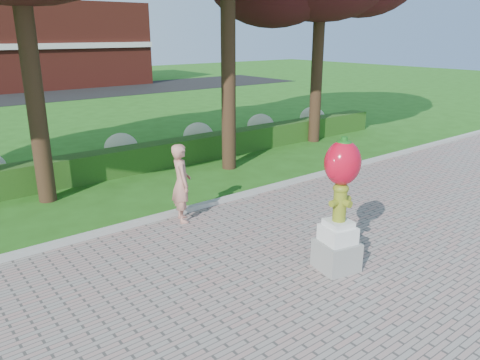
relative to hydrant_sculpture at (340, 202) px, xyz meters
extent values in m
plane|color=#255A16|center=(-0.94, 1.09, -1.34)|extent=(100.00, 100.00, 0.00)
cube|color=#ADADA5|center=(-0.94, 4.09, -1.26)|extent=(40.00, 0.18, 0.15)
cube|color=#194313|center=(-0.94, 8.09, -0.94)|extent=(24.00, 0.70, 0.80)
ellipsoid|color=beige|center=(0.06, 9.09, -0.79)|extent=(1.10, 1.10, 0.99)
ellipsoid|color=beige|center=(3.06, 9.09, -0.79)|extent=(1.10, 1.10, 0.99)
ellipsoid|color=beige|center=(6.06, 9.09, -0.79)|extent=(1.10, 1.10, 0.99)
ellipsoid|color=beige|center=(9.06, 9.09, -0.79)|extent=(1.10, 1.10, 0.99)
cube|color=maroon|center=(7.06, 35.09, 1.86)|extent=(12.00, 8.00, 6.40)
cylinder|color=black|center=(-2.94, 7.09, 1.74)|extent=(0.44, 0.44, 6.16)
cylinder|color=black|center=(2.56, 6.59, 2.30)|extent=(0.44, 0.44, 7.28)
cylinder|color=black|center=(7.56, 7.59, 1.60)|extent=(0.44, 0.44, 5.88)
cube|color=gray|center=(0.00, 0.00, -1.03)|extent=(0.79, 0.79, 0.53)
cube|color=silver|center=(0.00, 0.00, -0.61)|extent=(0.64, 0.64, 0.30)
cube|color=silver|center=(0.00, 0.00, -0.41)|extent=(0.51, 0.51, 0.11)
cylinder|color=olive|center=(0.00, 0.00, -0.06)|extent=(0.24, 0.24, 0.60)
ellipsoid|color=olive|center=(0.00, 0.00, 0.24)|extent=(0.28, 0.28, 0.19)
cylinder|color=olive|center=(-0.17, 0.00, 0.01)|extent=(0.13, 0.12, 0.12)
cylinder|color=olive|center=(0.17, 0.00, 0.01)|extent=(0.13, 0.12, 0.12)
cylinder|color=olive|center=(0.00, -0.16, 0.01)|extent=(0.13, 0.13, 0.13)
cylinder|color=olive|center=(0.00, 0.00, 0.33)|extent=(0.09, 0.09, 0.05)
ellipsoid|color=red|center=(0.00, 0.00, 0.70)|extent=(0.67, 0.60, 0.78)
ellipsoid|color=red|center=(-0.19, 0.00, 0.68)|extent=(0.33, 0.33, 0.49)
ellipsoid|color=red|center=(0.19, 0.00, 0.68)|extent=(0.33, 0.33, 0.49)
cylinder|color=#166118|center=(0.00, 0.00, 1.09)|extent=(0.11, 0.11, 0.13)
ellipsoid|color=#166118|center=(0.00, 0.00, 1.06)|extent=(0.26, 0.26, 0.09)
imported|color=tan|center=(-0.97, 3.69, -0.40)|extent=(0.62, 0.76, 1.79)
camera|label=1|loc=(-6.13, -4.90, 2.82)|focal=35.00mm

